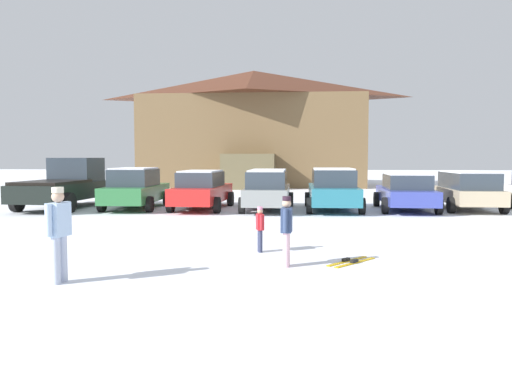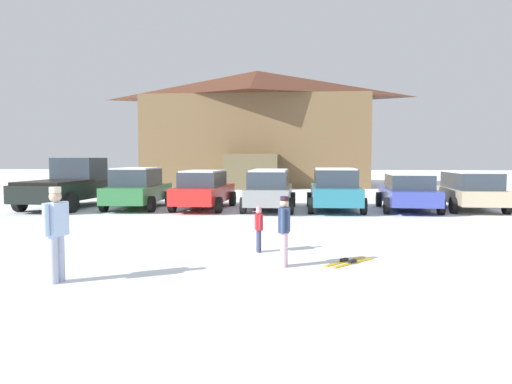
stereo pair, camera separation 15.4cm
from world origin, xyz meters
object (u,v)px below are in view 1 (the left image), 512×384
Objects in this scene: skier_teen_in_navy_coat at (287,227)px; pair_of_skis at (351,261)px; parked_grey_wagon at (268,188)px; parked_red_sedan at (202,189)px; parked_beige_suv at (468,189)px; pickup_truck at (67,185)px; ski_lodge at (254,128)px; skier_adult_in_blue_parka at (59,229)px; parked_green_coupe at (136,188)px; parked_blue_hatchback at (406,191)px; skier_child_in_red_jacket at (260,226)px; parked_teal_hatchback at (333,189)px.

pair_of_skis is (1.33, 0.49, -0.77)m from skier_teen_in_navy_coat.
parked_red_sedan is at bearing 177.58° from parked_grey_wagon.
pickup_truck reaches higher than parked_beige_suv.
pair_of_skis is at bearing -118.74° from parked_beige_suv.
ski_lodge reaches higher than parked_beige_suv.
pickup_truck is 14.56m from skier_teen_in_navy_coat.
parked_red_sedan is at bearing -1.55° from pickup_truck.
pickup_truck is (-5.92, 0.16, 0.17)m from parked_red_sedan.
skier_adult_in_blue_parka is at bearing -90.64° from parked_red_sedan.
parked_green_coupe is 1.10× the size of parked_beige_suv.
pickup_truck is (-8.69, 0.28, 0.09)m from parked_grey_wagon.
pair_of_skis is at bearing 22.08° from skier_adult_in_blue_parka.
skier_adult_in_blue_parka is at bearing -124.26° from parked_blue_hatchback.
parked_beige_suv is at bearing 2.12° from parked_green_coupe.
skier_child_in_red_jacket is at bearing -84.77° from ski_lodge.
parked_blue_hatchback is (2.98, 0.25, -0.08)m from parked_teal_hatchback.
skier_adult_in_blue_parka reaches higher than parked_beige_suv.
parked_teal_hatchback is at bearing 87.99° from pair_of_skis.
parked_green_coupe is 13.79m from parked_beige_suv.
parked_grey_wagon reaches higher than pair_of_skis.
pickup_truck is 3.99× the size of skier_teen_in_navy_coat.
parked_grey_wagon reaches higher than skier_child_in_red_jacket.
parked_red_sedan is 5.43m from parked_teal_hatchback.
parked_red_sedan is 5.93m from pickup_truck.
skier_child_in_red_jacket is 4.51m from skier_adult_in_blue_parka.
skier_adult_in_blue_parka is at bearing -157.92° from pair_of_skis.
parked_beige_suv reaches higher than pair_of_skis.
pickup_truck is at bearing 178.45° from parked_red_sedan.
parked_red_sedan reaches higher than parked_beige_suv.
skier_teen_in_navy_coat is (0.98, -10.60, -0.11)m from parked_grey_wagon.
ski_lodge is 19.04m from pickup_truck.
parked_beige_suv is at bearing 2.48° from parked_red_sedan.
parked_blue_hatchback reaches higher than skier_child_in_red_jacket.
parked_teal_hatchback is 3.27× the size of skier_teen_in_navy_coat.
parked_green_coupe is (-3.48, -17.74, -3.55)m from ski_lodge.
parked_green_coupe is 2.84m from parked_red_sedan.
ski_lodge is 10.17× the size of skier_adult_in_blue_parka.
skier_child_in_red_jacket is (3.11, -9.24, -0.24)m from parked_red_sedan.
parked_green_coupe is at bearing 102.36° from skier_adult_in_blue_parka.
ski_lodge is at bearing 120.87° from parked_beige_suv.
pickup_truck is 15.16m from pair_of_skis.
skier_child_in_red_jacket is (-5.30, -9.45, -0.20)m from parked_blue_hatchback.
parked_grey_wagon is 8.70m from pickup_truck.
skier_teen_in_navy_coat is at bearing -58.36° from parked_green_coupe.
parked_beige_suv is 3.44× the size of pair_of_skis.
parked_blue_hatchback is 15.19m from skier_adult_in_blue_parka.
pickup_truck is 3.37× the size of skier_adult_in_blue_parka.
skier_adult_in_blue_parka is (-3.25, -3.10, 0.35)m from skier_child_in_red_jacket.
parked_beige_suv is at bearing 6.05° from parked_blue_hatchback.
parked_teal_hatchback is (4.79, -17.75, -3.55)m from ski_lodge.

